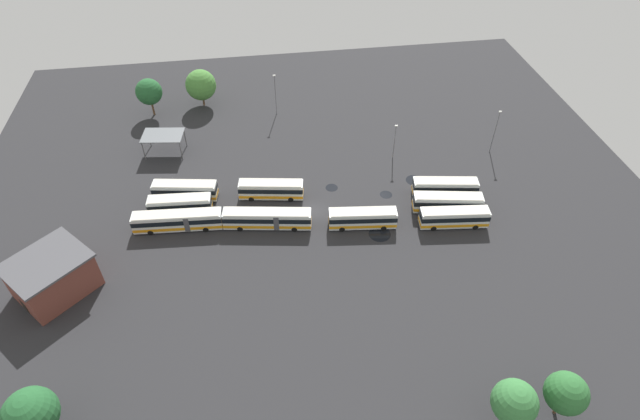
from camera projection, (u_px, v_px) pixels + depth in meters
ground_plane at (315, 211)px, 92.73m from camera, size 126.66×126.66×0.00m
bus_row0_slot0 at (445, 187)px, 94.70m from camera, size 12.03×4.48×3.50m
bus_row0_slot1 at (447, 202)px, 91.61m from camera, size 12.43×4.72×3.50m
bus_row0_slot2 at (454, 217)px, 88.77m from camera, size 12.01×3.90×3.50m
bus_row1_slot2 at (363, 218)px, 88.61m from camera, size 11.86×3.94×3.50m
bus_row2_slot0 at (271, 189)px, 94.28m from camera, size 12.00×4.53×3.50m
bus_row2_slot2 at (268, 219)px, 88.54m from camera, size 15.37×5.06×3.50m
bus_row3_slot0 at (185, 190)px, 94.10m from camera, size 11.89×4.55×3.50m
bus_row3_slot1 at (180, 205)px, 91.19m from camera, size 11.17×3.40×3.50m
bus_row3_slot2 at (178, 220)px, 88.20m from camera, size 15.29×3.70×3.50m
depot_building at (52, 275)px, 77.28m from camera, size 14.46×14.36×6.53m
maintenance_shelter at (163, 136)px, 102.98m from camera, size 8.66×6.29×4.35m
lamp_post_near_entrance at (395, 140)px, 101.53m from camera, size 0.56×0.28×7.77m
lamp_post_mid_lot at (275, 93)px, 113.20m from camera, size 0.56×0.28×9.57m
lamp_post_by_building at (495, 130)px, 102.59m from camera, size 0.56×0.28×9.53m
tree_west_edge at (31, 414)px, 59.40m from camera, size 6.34×6.34×8.40m
tree_north_edge at (566, 393)px, 61.76m from camera, size 5.24×5.24×7.45m
tree_south_edge at (201, 85)px, 116.00m from camera, size 6.84×6.84×8.58m
tree_east_edge at (514, 402)px, 60.26m from camera, size 5.47×5.47×8.19m
tree_northwest at (149, 92)px, 112.55m from camera, size 5.71×5.71×8.63m
puddle_back_corner at (414, 180)px, 99.12m from camera, size 3.28×3.28×0.01m
puddle_between_rows at (386, 195)px, 96.00m from camera, size 2.32×2.32×0.01m
puddle_front_lane at (277, 215)px, 91.92m from camera, size 1.89×1.89×0.01m
puddle_centre_drain at (380, 234)px, 88.37m from camera, size 3.80×3.80×0.01m
puddle_near_shelter at (332, 188)px, 97.48m from camera, size 2.33×2.33×0.01m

